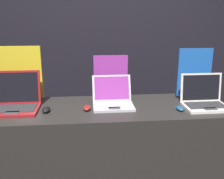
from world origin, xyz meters
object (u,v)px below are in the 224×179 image
object	(u,v)px
laptop_middle	(113,99)
promo_stand_back	(194,75)
promo_stand_middle	(111,78)
mouse_back	(180,108)
laptop_back	(204,99)
promo_stand_front	(21,75)
mouse_middle	(87,108)
laptop_front	(16,101)
mouse_front	(46,110)

from	to	relation	value
laptop_middle	promo_stand_back	xyz separation A→B (m)	(0.75, 0.15, 0.16)
promo_stand_middle	promo_stand_back	size ratio (longest dim) A/B	0.87
mouse_back	laptop_back	bearing A→B (deg)	18.44
promo_stand_front	promo_stand_back	size ratio (longest dim) A/B	1.06
mouse_middle	laptop_back	size ratio (longest dim) A/B	0.32
mouse_middle	laptop_back	xyz separation A→B (m)	(0.97, -0.01, 0.04)
laptop_front	mouse_front	bearing A→B (deg)	-20.56
mouse_front	laptop_middle	bearing A→B (deg)	11.26
mouse_front	promo_stand_front	bearing A→B (deg)	127.57
promo_stand_front	mouse_back	size ratio (longest dim) A/B	4.83
laptop_front	mouse_front	xyz separation A→B (m)	(0.25, -0.09, -0.05)
mouse_front	laptop_back	world-z (taller)	laptop_back
mouse_front	promo_stand_middle	distance (m)	0.64
mouse_front	mouse_back	size ratio (longest dim) A/B	1.09
laptop_middle	mouse_middle	distance (m)	0.24
laptop_front	promo_stand_middle	bearing A→B (deg)	14.68
promo_stand_front	laptop_middle	world-z (taller)	promo_stand_front
laptop_front	mouse_middle	size ratio (longest dim) A/B	3.22
promo_stand_back	laptop_back	bearing A→B (deg)	-90.00
laptop_back	mouse_back	distance (m)	0.25
promo_stand_front	mouse_back	xyz separation A→B (m)	(1.31, -0.39, -0.21)
laptop_middle	laptop_back	bearing A→B (deg)	-7.21
laptop_front	laptop_middle	distance (m)	0.78
laptop_middle	laptop_front	bearing A→B (deg)	-178.97
laptop_front	promo_stand_middle	distance (m)	0.82
laptop_front	mouse_middle	xyz separation A→B (m)	(0.56, -0.08, -0.05)
promo_stand_middle	laptop_back	xyz separation A→B (m)	(0.75, -0.29, -0.13)
laptop_middle	mouse_back	bearing A→B (deg)	-18.16
laptop_front	mouse_front	size ratio (longest dim) A/B	3.33
promo_stand_back	mouse_middle	bearing A→B (deg)	-166.34
promo_stand_middle	laptop_back	size ratio (longest dim) A/B	1.11
mouse_front	mouse_back	distance (m)	1.06
laptop_front	promo_stand_middle	xyz separation A→B (m)	(0.78, 0.21, 0.12)
mouse_middle	promo_stand_middle	distance (m)	0.39
mouse_back	promo_stand_back	world-z (taller)	promo_stand_back
laptop_middle	mouse_back	distance (m)	0.55
mouse_front	laptop_back	distance (m)	1.29
mouse_back	mouse_middle	bearing A→B (deg)	173.67
mouse_back	promo_stand_back	size ratio (longest dim) A/B	0.22
promo_stand_front	laptop_back	size ratio (longest dim) A/B	1.36
mouse_back	promo_stand_front	bearing A→B (deg)	163.54
promo_stand_front	promo_stand_middle	xyz separation A→B (m)	(0.78, -0.02, -0.04)
promo_stand_middle	laptop_back	distance (m)	0.81
mouse_middle	promo_stand_back	world-z (taller)	promo_stand_back
promo_stand_front	mouse_back	bearing A→B (deg)	-16.46
promo_stand_front	promo_stand_back	xyz separation A→B (m)	(1.53, -0.07, -0.01)
laptop_middle	promo_stand_front	bearing A→B (deg)	164.69
laptop_middle	mouse_middle	world-z (taller)	laptop_middle
laptop_front	laptop_back	size ratio (longest dim) A/B	1.02
mouse_middle	laptop_middle	bearing A→B (deg)	22.27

